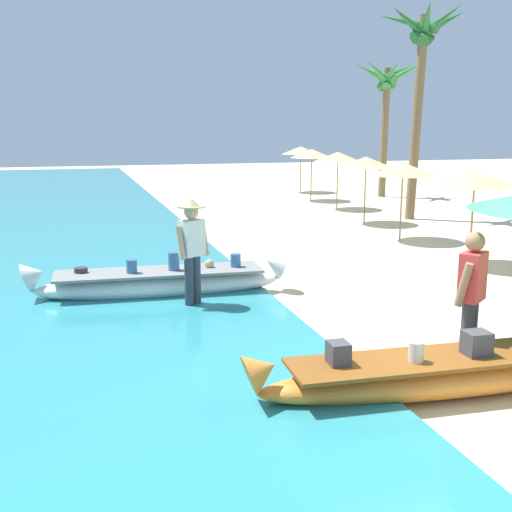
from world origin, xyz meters
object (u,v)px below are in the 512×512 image
person_vendor_hatted (192,246)px  palm_tree_tall_inland (386,86)px  palm_tree_leaning_seaward (423,49)px  person_tourist_customer (471,294)px  boat_white_midground (160,282)px  boat_orange_foreground (460,370)px

person_vendor_hatted → palm_tree_tall_inland: 17.22m
palm_tree_tall_inland → person_vendor_hatted: bearing=-126.9°
person_vendor_hatted → palm_tree_leaning_seaward: palm_tree_leaning_seaward is taller
palm_tree_tall_inland → palm_tree_leaning_seaward: 6.10m
person_tourist_customer → person_vendor_hatted: bearing=127.4°
boat_white_midground → palm_tree_leaning_seaward: size_ratio=0.70×
boat_white_midground → palm_tree_tall_inland: (10.53, 12.69, 3.99)m
boat_white_midground → palm_tree_leaning_seaward: (8.66, 6.93, 4.68)m
palm_tree_tall_inland → palm_tree_leaning_seaward: palm_tree_leaning_seaward is taller
boat_orange_foreground → boat_white_midground: (-2.53, 4.67, 0.01)m
boat_white_midground → palm_tree_leaning_seaward: bearing=38.7°
boat_white_midground → person_tourist_customer: bearing=-54.9°
person_tourist_customer → palm_tree_leaning_seaward: size_ratio=0.26×
boat_white_midground → person_tourist_customer: person_tourist_customer is taller
person_tourist_customer → boat_white_midground: bearing=125.1°
boat_orange_foreground → person_vendor_hatted: 4.45m
boat_white_midground → palm_tree_leaning_seaward: 12.03m
boat_white_midground → person_tourist_customer: (2.95, -4.19, 0.66)m
boat_white_midground → palm_tree_tall_inland: size_ratio=0.82×
boat_orange_foreground → palm_tree_leaning_seaward: palm_tree_leaning_seaward is taller
person_tourist_customer → palm_tree_tall_inland: size_ratio=0.31×
palm_tree_tall_inland → boat_orange_foreground: bearing=-114.8°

